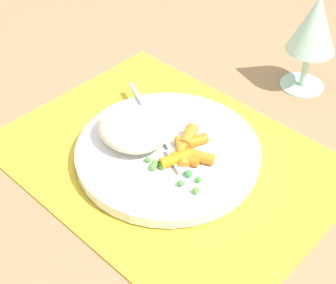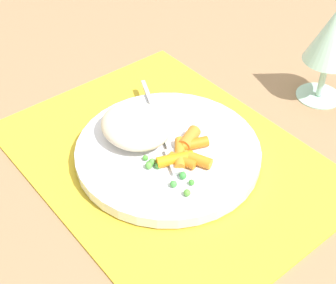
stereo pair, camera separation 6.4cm
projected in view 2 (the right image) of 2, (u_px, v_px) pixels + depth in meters
name	position (u px, v px, depth m)	size (l,w,h in m)	color
ground_plane	(168.00, 159.00, 0.68)	(2.40, 2.40, 0.00)	#997551
placemat	(168.00, 158.00, 0.68)	(0.45, 0.34, 0.01)	gold
plate	(168.00, 152.00, 0.67)	(0.25, 0.25, 0.02)	white
rice_mound	(136.00, 126.00, 0.67)	(0.10, 0.09, 0.04)	beige
carrot_portion	(186.00, 152.00, 0.65)	(0.07, 0.09, 0.02)	orange
pea_scatter	(170.00, 167.00, 0.63)	(0.09, 0.08, 0.01)	#59A439
fork	(163.00, 132.00, 0.69)	(0.19, 0.10, 0.01)	#BABABA
wine_glass	(333.00, 37.00, 0.72)	(0.08, 0.08, 0.16)	#B2E0CC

